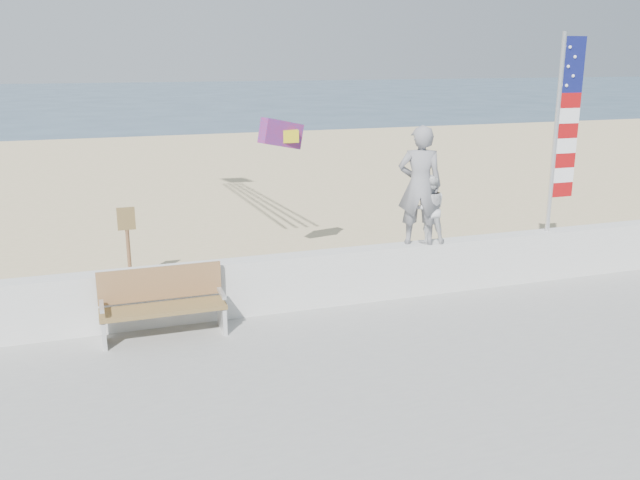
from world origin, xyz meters
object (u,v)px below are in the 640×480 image
at_px(child, 429,209).
at_px(flag, 562,125).
at_px(bench, 163,302).
at_px(adult, 420,186).

bearing_deg(child, flag, -165.08).
height_order(child, bench, child).
bearing_deg(adult, bench, 28.53).
bearing_deg(bench, flag, 3.66).
distance_m(bench, flag, 7.48).
bearing_deg(flag, adult, 179.99).
distance_m(adult, child, 0.46).
bearing_deg(adult, child, -157.43).
height_order(adult, child, adult).
bearing_deg(flag, child, 179.99).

